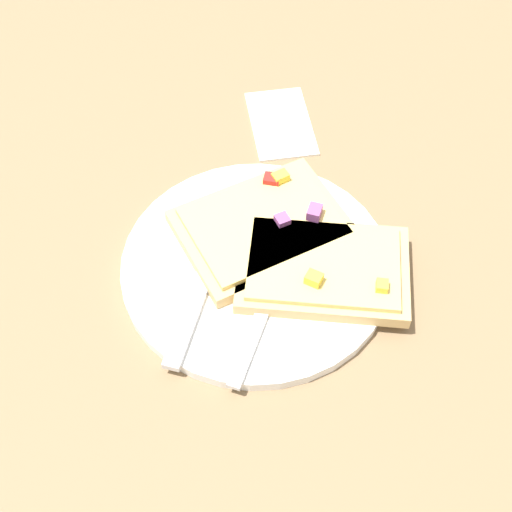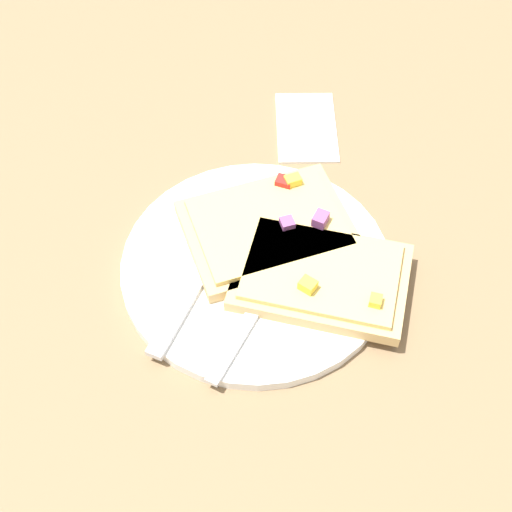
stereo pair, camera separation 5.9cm
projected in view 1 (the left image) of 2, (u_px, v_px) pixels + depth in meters
ground_plane at (256, 269)px, 0.71m from camera, size 4.00×4.00×0.00m
plate at (256, 266)px, 0.71m from camera, size 0.27×0.27×0.01m
fork at (276, 278)px, 0.69m from camera, size 0.20×0.12×0.01m
knife at (202, 283)px, 0.69m from camera, size 0.21×0.11×0.01m
pizza_slice_main at (264, 226)px, 0.72m from camera, size 0.17×0.19×0.03m
pizza_slice_corner at (324, 268)px, 0.69m from camera, size 0.15×0.19×0.03m
crumb_scatter at (302, 229)px, 0.72m from camera, size 0.09×0.01×0.01m
napkin at (281, 122)px, 0.84m from camera, size 0.11×0.07×0.01m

